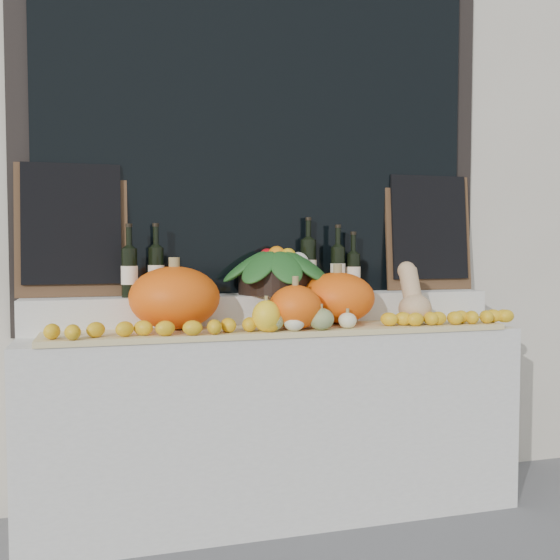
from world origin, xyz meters
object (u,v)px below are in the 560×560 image
object	(u,v)px
pumpkin_left	(175,298)
wine_bottle_tall	(308,265)
pumpkin_right	(337,298)
produce_bowl	(277,270)
butternut_squash	(413,298)

from	to	relation	value
pumpkin_left	wine_bottle_tall	world-z (taller)	wine_bottle_tall
pumpkin_left	pumpkin_right	bearing A→B (deg)	0.47
pumpkin_right	pumpkin_left	bearing A→B (deg)	-179.53
produce_bowl	butternut_squash	bearing A→B (deg)	-22.32
butternut_squash	pumpkin_right	bearing A→B (deg)	166.71
produce_bowl	pumpkin_right	bearing A→B (deg)	-33.13
pumpkin_left	pumpkin_right	distance (m)	0.78
pumpkin_right	wine_bottle_tall	size ratio (longest dim) A/B	0.93
produce_bowl	wine_bottle_tall	world-z (taller)	wine_bottle_tall
pumpkin_left	wine_bottle_tall	size ratio (longest dim) A/B	1.06
butternut_squash	wine_bottle_tall	size ratio (longest dim) A/B	0.77
butternut_squash	produce_bowl	xyz separation A→B (m)	(-0.61, 0.25, 0.13)
wine_bottle_tall	pumpkin_right	bearing A→B (deg)	-71.52
pumpkin_left	produce_bowl	size ratio (longest dim) A/B	0.70
butternut_squash	wine_bottle_tall	world-z (taller)	wine_bottle_tall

